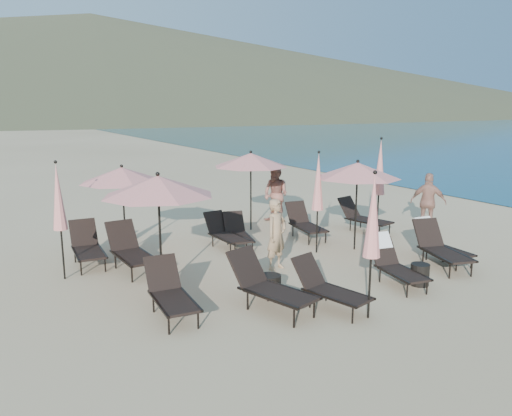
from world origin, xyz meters
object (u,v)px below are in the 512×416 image
lounger_1 (269,285)px  umbrella_open_0 (158,186)px  lounger_10 (305,223)px  side_table_0 (270,285)px  lounger_7 (130,250)px  lounger_9 (238,232)px  lounger_4 (439,242)px  umbrella_open_3 (251,160)px  lounger_8 (225,232)px  lounger_6 (87,246)px  umbrella_open_2 (122,175)px  beachgoer_a (277,234)px  lounger_0 (170,292)px  umbrella_closed_2 (58,198)px  side_table_1 (420,274)px  beachgoer_b (276,194)px  lounger_5 (440,247)px  lounger_3 (394,262)px  umbrella_open_1 (358,170)px  umbrella_closed_3 (318,182)px  lounger_2 (328,287)px  umbrella_closed_0 (373,217)px  lounger_11 (363,216)px  beachgoer_c (428,202)px  umbrella_closed_1 (380,168)px

lounger_1 → umbrella_open_0: (-1.35, 1.98, 1.66)m
lounger_10 → side_table_0: bearing=-125.2°
lounger_7 → lounger_9: lounger_7 is taller
lounger_4 → umbrella_open_3: (-2.45, 4.91, 1.65)m
lounger_8 → side_table_0: 3.60m
lounger_6 → umbrella_open_2: bearing=29.3°
lounger_10 → beachgoer_a: bearing=-129.4°
umbrella_open_0 → beachgoer_a: size_ratio=1.48×
lounger_0 → lounger_7: bearing=92.1°
umbrella_closed_2 → side_table_1: size_ratio=5.64×
lounger_9 → beachgoer_b: bearing=53.1°
beachgoer_b → lounger_5: bearing=-8.5°
side_table_0 → side_table_1: size_ratio=0.95×
lounger_3 → umbrella_open_3: (-0.36, 5.52, 1.65)m
umbrella_open_3 → beachgoer_b: 1.70m
lounger_1 → lounger_7: 3.84m
lounger_4 → umbrella_closed_2: size_ratio=0.61×
lounger_0 → umbrella_open_1: umbrella_open_1 is taller
lounger_6 → side_table_0: (2.71, -3.84, -0.24)m
lounger_8 → side_table_1: lounger_8 is taller
lounger_1 → umbrella_open_3: umbrella_open_3 is taller
lounger_4 → lounger_5: 0.47m
lounger_5 → umbrella_closed_3: size_ratio=0.70×
lounger_2 → umbrella_closed_2: (-3.98, 4.08, 1.38)m
umbrella_open_3 → umbrella_closed_0: 6.74m
lounger_0 → umbrella_open_0: umbrella_open_0 is taller
lounger_4 → lounger_10: bearing=119.5°
lounger_8 → beachgoer_b: beachgoer_b is taller
lounger_1 → lounger_8: (1.12, 4.09, -0.07)m
beachgoer_a → lounger_3: bearing=-70.4°
lounger_11 → lounger_7: bearing=168.4°
umbrella_closed_2 → lounger_1: bearing=-50.3°
lounger_3 → umbrella_closed_0: bearing=-137.4°
lounger_6 → umbrella_closed_2: umbrella_closed_2 is taller
lounger_7 → umbrella_closed_0: size_ratio=0.68×
umbrella_closed_0 → beachgoer_c: (5.84, 3.90, -0.96)m
lounger_2 → umbrella_closed_3: bearing=42.7°
lounger_4 → lounger_9: size_ratio=1.02×
lounger_4 → lounger_9: 5.05m
lounger_3 → lounger_5: 1.77m
lounger_1 → side_table_1: bearing=-24.6°
umbrella_closed_1 → umbrella_open_2: bearing=163.8°
umbrella_open_2 → umbrella_closed_1: (6.72, -1.95, -0.03)m
lounger_7 → beachgoer_b: bearing=19.9°
lounger_0 → lounger_10: 6.09m
umbrella_closed_0 → lounger_6: bearing=123.1°
umbrella_closed_0 → umbrella_closed_2: (-4.32, 4.79, -0.04)m
lounger_6 → side_table_0: lounger_6 is taller
lounger_11 → umbrella_open_1: umbrella_open_1 is taller
lounger_3 → lounger_10: (0.53, 3.98, -0.03)m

